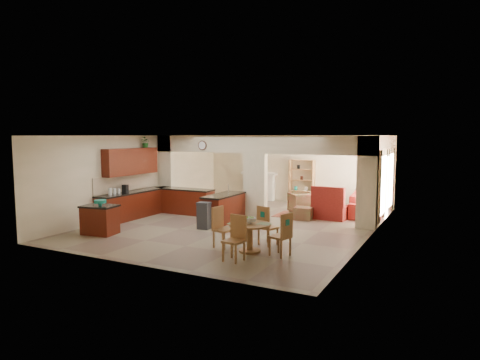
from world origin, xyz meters
The scene contains 39 objects.
floor centered at (0.00, 0.00, 0.00)m, with size 10.00×10.00×0.00m, color #766A51.
ceiling centered at (0.00, 0.00, 2.80)m, with size 10.00×10.00×0.00m, color white.
wall_back centered at (0.00, 5.00, 1.40)m, with size 8.00×8.00×0.00m, color beige.
wall_front centered at (0.00, -5.00, 1.40)m, with size 8.00×8.00×0.00m, color beige.
wall_left centered at (-4.00, 0.00, 1.40)m, with size 10.00×10.00×0.00m, color beige.
wall_right centered at (4.00, 0.00, 1.40)m, with size 10.00×10.00×0.00m, color beige.
partition_left_pier centered at (-3.70, 1.00, 1.40)m, with size 0.60×0.25×2.80m, color beige.
partition_center_pier centered at (0.00, 1.00, 1.10)m, with size 0.80×0.25×2.20m, color beige.
partition_right_pier centered at (3.70, 1.00, 1.40)m, with size 0.60×0.25×2.80m, color beige.
partition_header centered at (0.00, 1.00, 2.50)m, with size 8.00×0.25×0.60m, color beige.
kitchen_counter centered at (-3.26, -0.25, 0.46)m, with size 2.52×3.29×1.48m.
upper_cabinets centered at (-3.82, -0.80, 1.92)m, with size 0.35×2.40×0.90m, color #411107.
peninsula centered at (-0.60, -0.11, 0.46)m, with size 0.70×1.85×0.91m.
wall_clock centered at (-2.00, 0.85, 2.45)m, with size 0.34×0.34×0.03m, color #4A2518.
rug centered at (1.20, 2.10, 0.01)m, with size 1.60×1.30×0.01m, color #9A4F38.
fireplace centered at (-1.60, 4.83, 0.61)m, with size 1.60×0.35×1.20m.
shelving_unit centered at (0.35, 4.82, 0.90)m, with size 1.00×0.32×1.80m, color #9E6336.
window_a centered at (3.97, 2.30, 1.20)m, with size 0.02×0.90×1.90m, color white.
window_b centered at (3.97, 4.00, 1.20)m, with size 0.02×0.90×1.90m, color white.
glazed_door centered at (3.97, 3.15, 1.05)m, with size 0.02×0.70×2.10m, color white.
drape_a_left centered at (3.93, 1.70, 1.20)m, with size 0.10×0.28×2.30m, color #431E1A.
drape_a_right centered at (3.93, 2.90, 1.20)m, with size 0.10×0.28×2.30m, color #431E1A.
drape_b_left centered at (3.93, 3.40, 1.20)m, with size 0.10×0.28×2.30m, color #431E1A.
drape_b_right centered at (3.93, 4.60, 1.20)m, with size 0.10×0.28×2.30m, color #431E1A.
ceiling_fan centered at (1.50, 3.00, 2.56)m, with size 1.00×1.00×0.10m, color white.
kitchen_island centered at (-2.92, -3.19, 0.42)m, with size 1.05×0.81×0.83m.
teal_bowl centered at (-2.87, -3.20, 0.91)m, with size 0.34×0.34×0.16m, color #127F6C.
trash_can centered at (-0.63, -1.27, 0.37)m, with size 0.35×0.30×0.75m, color #2A2A2C.
dining_table centered at (1.70, -2.94, 0.47)m, with size 1.02×1.02×0.70m.
fruit_bowl centered at (1.69, -2.93, 0.78)m, with size 0.30×0.30×0.16m, color #60AA24.
sofa centered at (3.30, 3.38, 0.39)m, with size 1.04×2.66×0.78m, color maroon.
chaise centered at (2.32, 2.08, 0.22)m, with size 1.12×0.91×0.45m, color maroon.
armchair centered at (1.22, 2.36, 0.39)m, with size 0.84×0.87×0.79m, color maroon.
ottoman centered at (1.56, 1.49, 0.21)m, with size 0.57×0.57×0.42m, color maroon.
plant centered at (-3.82, -0.01, 2.56)m, with size 0.34×0.30×0.38m, color #174612.
chair_north centered at (1.80, -2.20, 0.55)m, with size 0.53×0.53×1.02m.
chair_east centered at (2.55, -2.93, 0.55)m, with size 0.52×0.52×1.02m.
chair_south centered at (1.72, -3.70, 0.55)m, with size 0.46×0.46×1.02m.
chair_west centered at (0.85, -2.86, 0.55)m, with size 0.50×0.50×1.02m.
Camera 1 is at (6.08, -12.03, 2.81)m, focal length 32.00 mm.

